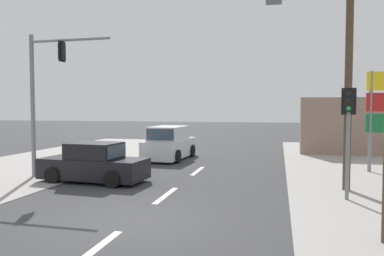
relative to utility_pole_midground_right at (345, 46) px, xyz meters
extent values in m
plane|color=#3A3A3D|center=(-5.89, -5.17, -5.09)|extent=(140.00, 140.00, 0.00)
cube|color=silver|center=(-5.89, -7.17, -5.09)|extent=(0.20, 2.40, 0.01)
cube|color=silver|center=(-5.89, -2.17, -5.09)|extent=(0.20, 2.40, 0.01)
cube|color=silver|center=(-5.89, 2.83, -5.09)|extent=(0.20, 2.40, 0.01)
cylinder|color=#4C3D2B|center=(0.14, 0.01, -0.36)|extent=(0.26, 0.26, 9.46)
cube|color=#595B60|center=(-2.46, -0.18, 1.65)|extent=(0.58, 0.32, 0.18)
cylinder|color=slate|center=(-12.37, -0.18, -2.09)|extent=(0.18, 0.18, 6.00)
cylinder|color=slate|center=(-10.57, -0.22, 0.61)|extent=(3.60, 0.18, 0.11)
cube|color=black|center=(-10.93, -0.21, 0.16)|extent=(0.20, 0.26, 0.68)
cube|color=black|center=(-10.93, -0.21, 0.16)|extent=(0.05, 0.44, 0.84)
sphere|color=black|center=(-11.05, -0.21, 0.38)|extent=(0.13, 0.13, 0.13)
sphere|color=black|center=(-11.05, -0.21, 0.16)|extent=(0.13, 0.13, 0.13)
sphere|color=green|center=(-11.05, -0.21, -0.06)|extent=(0.13, 0.13, 0.13)
cylinder|color=slate|center=(-0.09, -1.50, -3.69)|extent=(0.12, 0.12, 2.80)
cube|color=black|center=(-0.09, -1.50, -1.95)|extent=(0.29, 0.24, 0.68)
cube|color=black|center=(-0.09, -1.50, -1.95)|extent=(0.44, 0.12, 0.84)
sphere|color=black|center=(-0.11, -1.61, -1.73)|extent=(0.13, 0.13, 0.13)
sphere|color=black|center=(-0.11, -1.61, -1.95)|extent=(0.13, 0.13, 0.13)
sphere|color=green|center=(-0.11, -1.61, -2.17)|extent=(0.13, 0.13, 0.13)
cylinder|color=slate|center=(1.83, 4.34, -2.79)|extent=(0.16, 0.16, 4.60)
cube|color=black|center=(-9.38, -0.56, -4.55)|extent=(4.31, 2.00, 0.80)
cube|color=black|center=(-9.33, -0.56, -3.84)|extent=(2.01, 1.69, 0.62)
cube|color=#384756|center=(-10.30, -0.49, -3.84)|extent=(0.16, 1.44, 0.53)
cube|color=#384756|center=(-8.37, -0.63, -3.84)|extent=(0.16, 1.40, 0.50)
cube|color=white|center=(-11.50, -0.41, -4.37)|extent=(0.14, 1.44, 0.14)
cylinder|color=black|center=(-10.74, -1.31, -4.77)|extent=(0.65, 0.24, 0.64)
cylinder|color=black|center=(-10.62, 0.38, -4.77)|extent=(0.65, 0.24, 0.64)
cylinder|color=black|center=(-8.15, -1.50, -4.77)|extent=(0.65, 0.24, 0.64)
cylinder|color=black|center=(-8.02, 0.19, -4.77)|extent=(0.65, 0.24, 0.64)
cube|color=silver|center=(-8.32, 6.49, -4.46)|extent=(2.09, 4.60, 1.00)
cube|color=silver|center=(-8.33, 6.29, -3.58)|extent=(1.87, 2.79, 0.76)
cube|color=#384756|center=(-8.26, 7.66, -3.58)|extent=(1.58, 0.15, 0.65)
cube|color=#384756|center=(-8.41, 4.93, -3.58)|extent=(1.55, 0.15, 0.61)
cube|color=white|center=(-8.19, 8.76, -4.23)|extent=(1.56, 0.13, 0.14)
cylinder|color=black|center=(-9.16, 7.94, -4.73)|extent=(0.26, 0.73, 0.72)
cylinder|color=black|center=(-7.33, 7.83, -4.73)|extent=(0.26, 0.73, 0.72)
cylinder|color=black|center=(-9.32, 5.15, -4.73)|extent=(0.26, 0.73, 0.72)
cylinder|color=black|center=(-7.48, 5.05, -4.73)|extent=(0.26, 0.73, 0.72)
camera|label=1|loc=(-2.21, -14.06, -2.17)|focal=35.00mm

